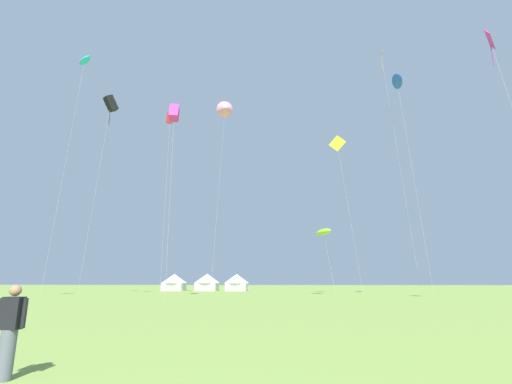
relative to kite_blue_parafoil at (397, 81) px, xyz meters
name	(u,v)px	position (x,y,z in m)	size (l,w,h in m)	color
kite_blue_parafoil	(397,81)	(0.00, 0.00, 0.00)	(2.84, 4.18, 28.18)	blue
kite_magenta_box	(174,113)	(-27.49, -7.24, -6.84)	(1.35, 1.99, 21.76)	#E02DA3
kite_magenta_diamond	(491,43)	(3.22, -15.71, -5.45)	(2.39, 2.87, 23.50)	#E02DA3
kite_orange_diamond	(383,67)	(-0.60, 3.69, 4.46)	(2.48, 1.61, 34.69)	orange
kite_red_box	(170,118)	(-32.31, 5.70, -1.41)	(1.42, 2.97, 27.00)	red
kite_lime_parafoil	(323,232)	(-9.81, 6.44, -18.97)	(2.72, 3.92, 9.00)	#99DB2D
kite_cyan_parafoil	(85,61)	(-43.04, -0.76, 4.86)	(3.14, 3.74, 32.90)	#1EB7CC
kite_pink_delta	(225,109)	(-24.48, 9.34, 1.61)	(3.32, 3.52, 30.68)	pink
kite_yellow_diamond	(338,145)	(-7.35, 5.68, -6.50)	(3.23, 2.12, 22.44)	yellow
kite_black_box	(111,104)	(-38.58, -0.72, -1.97)	(2.36, 2.15, 26.68)	black
person_spectator	(10,332)	(-20.08, -39.08, -26.59)	(0.57, 0.28, 1.73)	#565B66
festival_tent_left	(174,281)	(-37.63, 29.73, -25.64)	(5.00, 5.00, 3.25)	white
festival_tent_right	(207,281)	(-30.95, 29.73, -25.63)	(5.04, 5.04, 3.28)	white
festival_tent_center	(237,282)	(-25.01, 29.73, -25.66)	(4.94, 4.94, 3.21)	white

